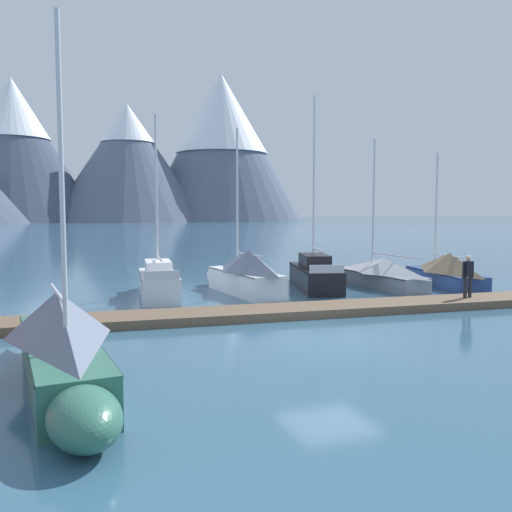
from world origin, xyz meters
The scene contains 12 objects.
ground_plane centered at (0.00, 0.00, 0.00)m, with size 700.00×700.00×0.00m, color #335B75.
mountain_central_massif centered at (-19.39, 202.19, 26.89)m, with size 58.80×58.80×51.53m.
mountain_shoulder_ridge centered at (20.55, 197.22, 22.53)m, with size 58.72×58.72×43.99m.
mountain_east_summit centered at (59.35, 203.22, 31.93)m, with size 66.64×66.64×59.81m.
dock centered at (0.00, 4.00, 0.15)m, with size 24.64×4.01×0.30m.
sailboat_second_berth centered at (-7.31, -1.66, 0.93)m, with size 2.02×7.78×7.51m.
sailboat_mid_dock_port centered at (-3.10, 10.08, 0.66)m, with size 2.16×6.02×7.95m.
sailboat_mid_dock_starboard centered at (0.70, 9.55, 0.95)m, with size 2.15×6.62×7.55m.
sailboat_far_berth centered at (4.57, 10.12, 0.68)m, with size 3.31×6.74×9.30m.
sailboat_outer_slip centered at (7.69, 9.30, 0.70)m, with size 1.92×7.29×7.31m.
sailboat_end_of_dock centered at (11.00, 8.38, 0.79)m, with size 3.07×7.23×6.72m.
person_on_dock centered at (8.05, 3.39, 1.26)m, with size 0.59×0.25×1.69m.
Camera 1 is at (-7.45, -13.74, 3.73)m, focal length 38.15 mm.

